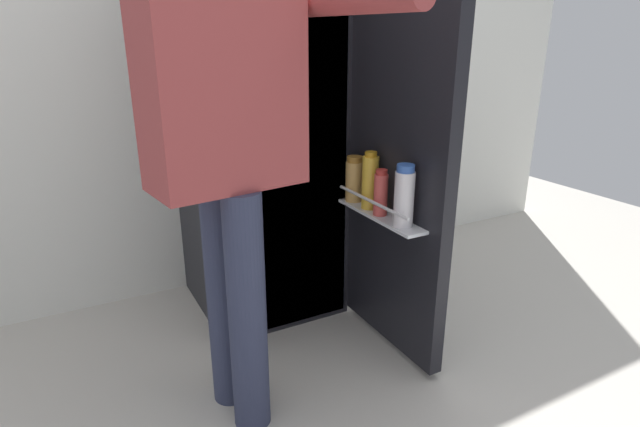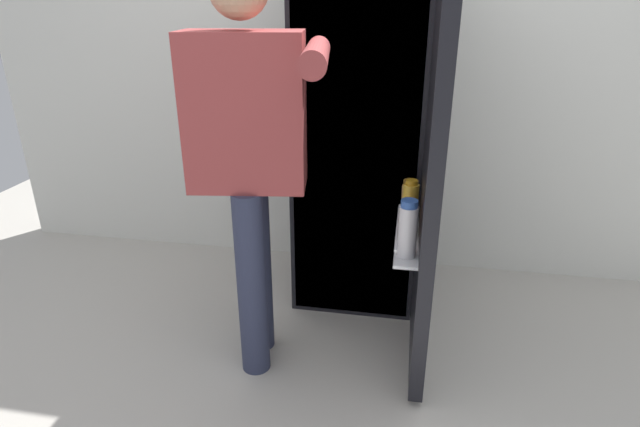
% 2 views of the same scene
% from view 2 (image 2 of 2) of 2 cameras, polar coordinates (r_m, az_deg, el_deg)
% --- Properties ---
extents(ground_plane, '(6.08, 6.08, 0.00)m').
position_cam_2_polar(ground_plane, '(2.44, 2.59, -14.40)').
color(ground_plane, '#B7B2A8').
extents(kitchen_wall, '(4.40, 0.10, 2.47)m').
position_cam_2_polar(kitchen_wall, '(2.86, 5.66, 17.97)').
color(kitchen_wall, silver).
rests_on(kitchen_wall, ground_plane).
extents(refrigerator, '(0.66, 1.21, 1.74)m').
position_cam_2_polar(refrigerator, '(2.51, 5.13, 8.83)').
color(refrigerator, black).
rests_on(refrigerator, ground_plane).
extents(person, '(0.61, 0.70, 1.61)m').
position_cam_2_polar(person, '(1.95, -7.81, 7.54)').
color(person, '#2D334C').
rests_on(person, ground_plane).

